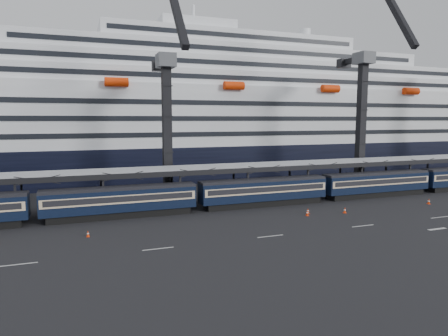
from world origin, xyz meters
The scene contains 12 objects.
ground centered at (0.00, 0.00, 0.00)m, with size 260.00×260.00×0.00m, color black.
lane_markings centered at (8.15, -5.23, 0.01)m, with size 111.00×4.27×0.02m.
train centered at (-4.65, 10.00, 2.20)m, with size 133.05×3.00×4.05m.
canopy centered at (0.00, 14.00, 5.25)m, with size 130.00×6.25×5.53m.
cruise_ship centered at (-1.08, 45.99, 12.34)m, with size 214.09×28.84×34.00m.
crane_dark_near centered at (-20.00, 18.59, 11.93)m, with size 4.50×17.75×35.08m.
crane_dark_mid centered at (15.00, 17.59, 13.36)m, with size 4.50×18.24×39.64m.
traffic_cone_a centered at (-32.19, 2.51, 0.33)m, with size 0.34×0.34×0.67m.
traffic_cone_c centered at (-4.67, 3.58, 0.37)m, with size 0.37×0.37×0.74m.
traffic_cone_d centered at (-5.41, 2.55, 0.37)m, with size 0.37×0.37×0.75m.
traffic_cone_e centered at (0.06, 2.12, 0.39)m, with size 0.39×0.39×0.79m.
traffic_cone_f centered at (15.19, 2.59, 0.41)m, with size 0.41×0.41×0.82m.
Camera 1 is at (-32.82, -40.92, 12.34)m, focal length 32.00 mm.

